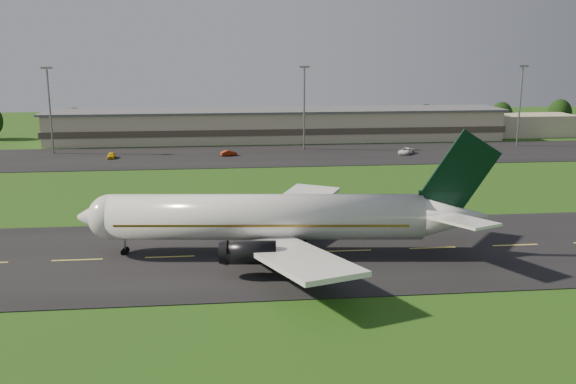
{
  "coord_description": "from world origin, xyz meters",
  "views": [
    {
      "loc": [
        -15.57,
        -75.43,
        25.35
      ],
      "look_at": [
        -6.65,
        8.0,
        6.0
      ],
      "focal_mm": 40.0,
      "sensor_mm": 36.0,
      "label": 1
    }
  ],
  "objects": [
    {
      "name": "service_vehicle_a",
      "position": [
        -40.26,
        71.79,
        0.78
      ],
      "size": [
        1.74,
        4.04,
        1.36
      ],
      "primitive_type": "imported",
      "rotation": [
        0.0,
        0.0,
        0.04
      ],
      "color": "yellow",
      "rests_on": "apron"
    },
    {
      "name": "service_vehicle_b",
      "position": [
        -13.67,
        72.22,
        0.73
      ],
      "size": [
        4.05,
        2.51,
        1.26
      ],
      "primitive_type": "imported",
      "rotation": [
        0.0,
        0.0,
        1.9
      ],
      "color": "maroon",
      "rests_on": "apron"
    },
    {
      "name": "service_vehicle_c",
      "position": [
        28.08,
        70.36,
        0.82
      ],
      "size": [
        5.12,
        5.52,
        1.44
      ],
      "primitive_type": "imported",
      "rotation": [
        0.0,
        0.0,
        -0.68
      ],
      "color": "white",
      "rests_on": "apron"
    },
    {
      "name": "light_mast_east",
      "position": [
        60.0,
        80.0,
        12.74
      ],
      "size": [
        2.4,
        1.2,
        20.35
      ],
      "color": "gray",
      "rests_on": "ground"
    },
    {
      "name": "service_vehicle_d",
      "position": [
        46.33,
        75.8,
        0.77
      ],
      "size": [
        4.6,
        4.59,
        1.34
      ],
      "primitive_type": "imported",
      "rotation": [
        0.0,
        0.0,
        0.79
      ],
      "color": "orange",
      "rests_on": "apron"
    },
    {
      "name": "taxiway",
      "position": [
        0.0,
        0.0,
        0.05
      ],
      "size": [
        220.0,
        30.0,
        0.1
      ],
      "primitive_type": "cube",
      "color": "black",
      "rests_on": "ground"
    },
    {
      "name": "tree_line",
      "position": [
        28.86,
        105.99,
        4.7
      ],
      "size": [
        199.89,
        8.32,
        9.51
      ],
      "color": "black",
      "rests_on": "ground"
    },
    {
      "name": "apron",
      "position": [
        0.0,
        72.0,
        0.05
      ],
      "size": [
        260.0,
        30.0,
        0.1
      ],
      "primitive_type": "cube",
      "color": "black",
      "rests_on": "ground"
    },
    {
      "name": "airliner",
      "position": [
        -9.33,
        -0.09,
        4.66
      ],
      "size": [
        51.24,
        41.96,
        15.57
      ],
      "rotation": [
        0.0,
        0.0,
        -0.1
      ],
      "color": "white",
      "rests_on": "ground"
    },
    {
      "name": "light_mast_west",
      "position": [
        -55.0,
        80.0,
        12.74
      ],
      "size": [
        2.4,
        1.2,
        20.35
      ],
      "color": "gray",
      "rests_on": "ground"
    },
    {
      "name": "terminal",
      "position": [
        6.4,
        96.18,
        3.99
      ],
      "size": [
        145.0,
        16.0,
        8.4
      ],
      "color": "#B8A98D",
      "rests_on": "ground"
    },
    {
      "name": "ground",
      "position": [
        0.0,
        0.0,
        0.0
      ],
      "size": [
        360.0,
        360.0,
        0.0
      ],
      "primitive_type": "plane",
      "color": "#244912",
      "rests_on": "ground"
    },
    {
      "name": "light_mast_centre",
      "position": [
        5.0,
        80.0,
        12.74
      ],
      "size": [
        2.4,
        1.2,
        20.35
      ],
      "color": "gray",
      "rests_on": "ground"
    }
  ]
}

